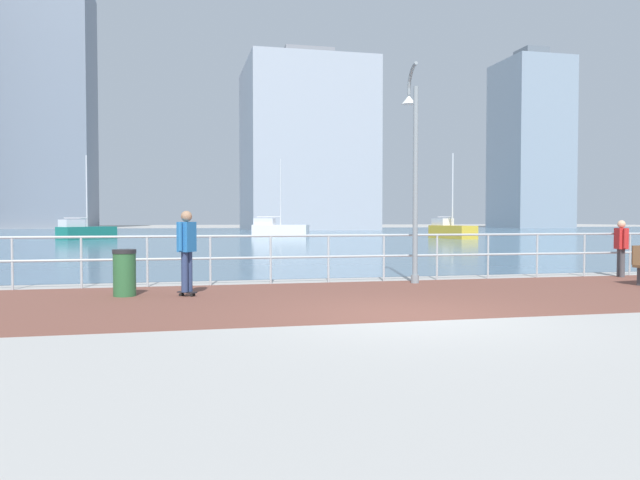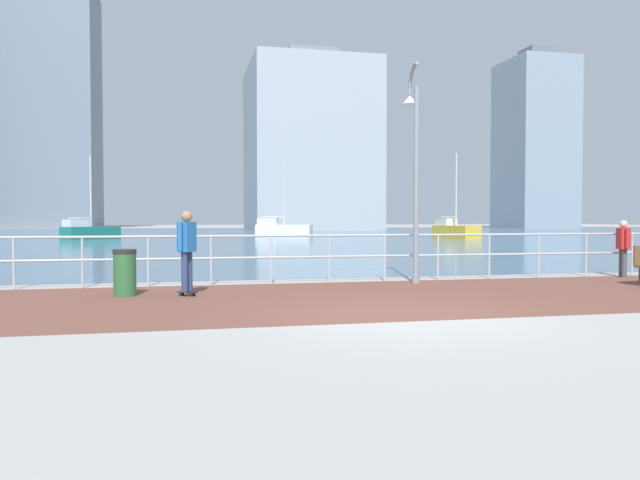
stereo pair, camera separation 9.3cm
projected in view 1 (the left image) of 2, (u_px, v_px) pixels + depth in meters
ground at (224, 238)px, 48.74m from camera, size 220.00×220.00×0.00m
brick_paving at (363, 297)px, 12.08m from camera, size 28.00×5.77×0.01m
harbor_water at (216, 235)px, 58.72m from camera, size 180.00×88.00×0.00m
waterfront_railing at (328, 249)px, 14.86m from camera, size 25.25×0.06×1.16m
lamppost at (413, 162)px, 14.81m from camera, size 0.36×0.82×5.24m
skateboarder at (187, 245)px, 12.22m from camera, size 0.39×0.51×1.69m
bystander at (621, 244)px, 16.27m from camera, size 0.32×0.55×1.49m
trash_bin at (124, 273)px, 12.24m from camera, size 0.46×0.46×0.93m
sailboat_red at (279, 229)px, 53.19m from camera, size 4.95×3.20×6.68m
sailboat_gray at (85, 231)px, 45.71m from camera, size 4.04×4.16×6.23m
sailboat_teal at (451, 230)px, 48.30m from camera, size 2.11×4.87×6.62m
tower_steel at (47, 106)px, 103.87m from camera, size 14.33×15.35×42.49m
tower_slate at (530, 144)px, 103.78m from camera, size 10.14×11.32×29.79m
tower_brick at (306, 147)px, 88.74m from camera, size 17.18×17.84×25.27m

